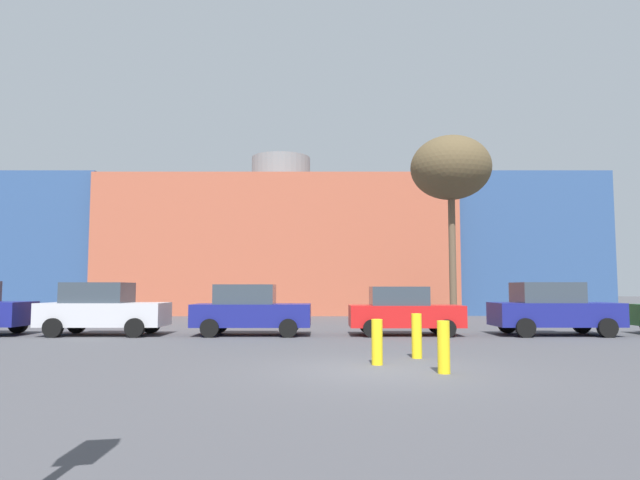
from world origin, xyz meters
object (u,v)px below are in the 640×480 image
(parked_car_4, at_px, (555,309))
(parked_car_3, at_px, (406,311))
(parked_car_1, at_px, (106,309))
(bollard_yellow_0, at_px, (380,342))
(parked_car_2, at_px, (253,310))
(bollard_yellow_1, at_px, (446,347))
(bollard_yellow_2, at_px, (419,336))
(bare_tree_0, at_px, (453,169))

(parked_car_4, bearing_deg, parked_car_3, 180.00)
(parked_car_1, distance_m, bollard_yellow_0, 11.70)
(parked_car_2, bearing_deg, parked_car_1, 180.00)
(parked_car_1, xyz_separation_m, parked_car_3, (10.54, 0.00, -0.07))
(parked_car_2, relative_size, parked_car_4, 0.96)
(bollard_yellow_1, bearing_deg, bollard_yellow_2, 92.81)
(parked_car_1, xyz_separation_m, parked_car_4, (15.76, 0.00, 0.00))
(parked_car_1, height_order, parked_car_2, parked_car_1)
(parked_car_1, relative_size, parked_car_3, 1.08)
(bare_tree_0, xyz_separation_m, bollard_yellow_1, (-3.59, -14.48, -6.56))
(parked_car_4, distance_m, bollard_yellow_1, 10.60)
(parked_car_3, distance_m, bare_tree_0, 8.90)
(bare_tree_0, height_order, bollard_yellow_2, bare_tree_0)
(parked_car_2, bearing_deg, bollard_yellow_0, -64.37)
(parked_car_1, xyz_separation_m, bollard_yellow_0, (8.84, -7.65, -0.43))
(bare_tree_0, bearing_deg, bollard_yellow_1, -103.92)
(bare_tree_0, bearing_deg, parked_car_4, -68.81)
(bollard_yellow_0, bearing_deg, parked_car_2, 115.63)
(parked_car_1, height_order, parked_car_4, parked_car_4)
(parked_car_2, distance_m, bollard_yellow_2, 8.05)
(parked_car_3, height_order, bare_tree_0, bare_tree_0)
(parked_car_3, relative_size, parked_car_4, 0.92)
(parked_car_1, relative_size, parked_car_4, 1.00)
(bollard_yellow_2, bearing_deg, parked_car_3, 84.30)
(parked_car_3, distance_m, bollard_yellow_2, 6.55)
(parked_car_1, height_order, bollard_yellow_0, parked_car_1)
(parked_car_2, distance_m, bollard_yellow_0, 8.50)
(bollard_yellow_2, bearing_deg, bollard_yellow_0, -132.47)
(parked_car_2, distance_m, bollard_yellow_1, 10.13)
(bare_tree_0, relative_size, bollard_yellow_0, 8.82)
(parked_car_1, height_order, bollard_yellow_1, parked_car_1)
(parked_car_2, height_order, bare_tree_0, bare_tree_0)
(parked_car_4, bearing_deg, bollard_yellow_2, -132.05)
(parked_car_1, distance_m, bare_tree_0, 15.93)
(bare_tree_0, relative_size, bollard_yellow_1, 8.49)
(parked_car_4, bearing_deg, bare_tree_0, 111.19)
(parked_car_4, distance_m, bare_tree_0, 8.59)
(bare_tree_0, bearing_deg, parked_car_2, -146.47)
(parked_car_2, distance_m, parked_car_4, 10.59)
(bollard_yellow_0, height_order, bollard_yellow_1, bollard_yellow_1)
(bollard_yellow_2, bearing_deg, parked_car_2, 125.96)
(bollard_yellow_1, bearing_deg, bare_tree_0, 76.08)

